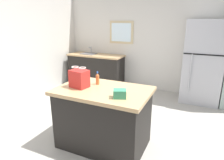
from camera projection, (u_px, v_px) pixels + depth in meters
ground at (107, 137)px, 3.21m from camera, size 6.35×6.35×0.00m
back_wall at (151, 38)px, 5.11m from camera, size 4.82×0.13×2.71m
kitchen_island at (103, 117)px, 2.91m from camera, size 1.32×0.86×0.89m
refrigerator at (203, 62)px, 4.37m from camera, size 0.81×0.69×1.84m
sink_counter at (96, 70)px, 5.66m from camera, size 1.57×0.59×1.07m
shopping_bag at (79, 78)px, 2.82m from camera, size 0.28×0.23×0.30m
small_box at (120, 94)px, 2.46m from camera, size 0.20×0.18×0.11m
bottle at (98, 79)px, 2.96m from camera, size 0.05×0.05×0.20m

